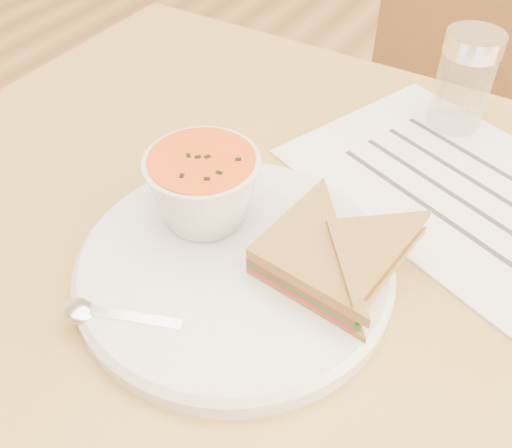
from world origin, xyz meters
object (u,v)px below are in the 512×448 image
Objects in this scene: dining_table at (315,437)px; plate at (235,267)px; chair_far at (407,177)px; condiment_shaker at (464,82)px; soup_bowl at (204,191)px.

dining_table is 0.40m from plate.
plate is at bearing 96.28° from chair_far.
plate reaches higher than dining_table.
condiment_shaker reaches higher than plate.
chair_far is at bearing 108.64° from condiment_shaker.
dining_table is 0.50m from condiment_shaker.
soup_bowl is at bearing 148.91° from plate.
chair_far reaches higher than dining_table.
plate is 0.35m from condiment_shaker.
chair_far is at bearing 98.27° from dining_table.
condiment_shaker is at bearing 113.99° from chair_far.
plate is at bearing -31.09° from soup_bowl.
soup_bowl reaches higher than plate.
condiment_shaker is (0.02, 0.26, 0.43)m from dining_table.
chair_far reaches higher than plate.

